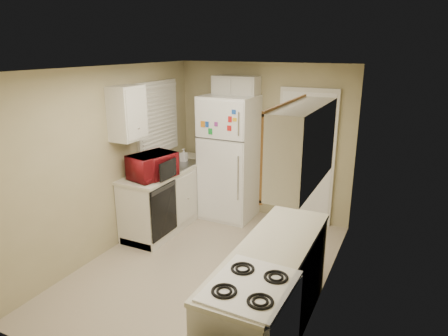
% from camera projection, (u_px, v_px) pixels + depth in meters
% --- Properties ---
extents(floor, '(3.80, 3.80, 0.00)m').
position_uv_depth(floor, '(206.00, 267.00, 4.95)').
color(floor, beige).
rests_on(floor, ground).
extents(ceiling, '(3.80, 3.80, 0.00)m').
position_uv_depth(ceiling, '(204.00, 68.00, 4.24)').
color(ceiling, white).
rests_on(ceiling, floor).
extents(wall_left, '(3.80, 3.80, 0.00)m').
position_uv_depth(wall_left, '(110.00, 161.00, 5.18)').
color(wall_left, tan).
rests_on(wall_left, floor).
extents(wall_right, '(3.80, 3.80, 0.00)m').
position_uv_depth(wall_right, '(327.00, 194.00, 4.01)').
color(wall_right, tan).
rests_on(wall_right, floor).
extents(wall_back, '(2.80, 2.80, 0.00)m').
position_uv_depth(wall_back, '(263.00, 141.00, 6.23)').
color(wall_back, tan).
rests_on(wall_back, floor).
extents(wall_front, '(2.80, 2.80, 0.00)m').
position_uv_depth(wall_front, '(83.00, 247.00, 2.96)').
color(wall_front, tan).
rests_on(wall_front, floor).
extents(left_counter, '(0.60, 1.80, 0.90)m').
position_uv_depth(left_counter, '(170.00, 196.00, 6.05)').
color(left_counter, silver).
rests_on(left_counter, floor).
extents(dishwasher, '(0.03, 0.58, 0.72)m').
position_uv_depth(dishwasher, '(164.00, 211.00, 5.40)').
color(dishwasher, black).
rests_on(dishwasher, floor).
extents(sink, '(0.54, 0.74, 0.16)m').
position_uv_depth(sink, '(175.00, 167.00, 6.06)').
color(sink, gray).
rests_on(sink, left_counter).
extents(microwave, '(0.67, 0.47, 0.41)m').
position_uv_depth(microwave, '(153.00, 167.00, 5.42)').
color(microwave, maroon).
rests_on(microwave, left_counter).
extents(soap_bottle, '(0.09, 0.10, 0.21)m').
position_uv_depth(soap_bottle, '(184.00, 155.00, 6.19)').
color(soap_bottle, beige).
rests_on(soap_bottle, left_counter).
extents(window_blinds, '(0.10, 0.98, 1.08)m').
position_uv_depth(window_blinds, '(158.00, 118.00, 5.95)').
color(window_blinds, silver).
rests_on(window_blinds, wall_left).
extents(upper_cabinet_left, '(0.30, 0.45, 0.70)m').
position_uv_depth(upper_cabinet_left, '(127.00, 113.00, 5.13)').
color(upper_cabinet_left, silver).
rests_on(upper_cabinet_left, wall_left).
extents(refrigerator, '(0.80, 0.78, 1.93)m').
position_uv_depth(refrigerator, '(230.00, 157.00, 6.22)').
color(refrigerator, white).
rests_on(refrigerator, floor).
extents(cabinet_over_fridge, '(0.70, 0.30, 0.40)m').
position_uv_depth(cabinet_over_fridge, '(236.00, 89.00, 6.03)').
color(cabinet_over_fridge, silver).
rests_on(cabinet_over_fridge, wall_back).
extents(interior_door, '(0.86, 0.06, 2.08)m').
position_uv_depth(interior_door, '(306.00, 158.00, 5.96)').
color(interior_door, white).
rests_on(interior_door, floor).
extents(right_counter, '(0.60, 2.00, 0.90)m').
position_uv_depth(right_counter, '(270.00, 293.00, 3.67)').
color(right_counter, silver).
rests_on(right_counter, floor).
extents(upper_cabinet_right, '(0.30, 1.20, 0.70)m').
position_uv_depth(upper_cabinet_right, '(303.00, 145.00, 3.47)').
color(upper_cabinet_right, silver).
rests_on(upper_cabinet_right, wall_right).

